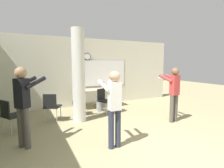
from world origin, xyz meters
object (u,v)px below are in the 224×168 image
at_px(chair_table_front, 104,99).
at_px(bottle_on_table, 104,86).
at_px(person_playing_front, 114,103).
at_px(person_watching_back, 23,101).
at_px(folding_table, 97,90).
at_px(person_playing_side, 174,90).
at_px(chair_by_left_wall, 11,114).
at_px(chair_table_left, 79,101).
at_px(chair_near_pillar, 52,105).

bearing_deg(chair_table_front, bottle_on_table, 67.11).
distance_m(bottle_on_table, person_playing_front, 3.63).
bearing_deg(person_watching_back, chair_table_front, 32.81).
bearing_deg(folding_table, person_playing_side, -61.77).
relative_size(chair_by_left_wall, person_watching_back, 0.51).
relative_size(folding_table, person_watching_back, 1.09).
distance_m(chair_table_left, chair_table_front, 0.89).
distance_m(bottle_on_table, chair_table_front, 1.09).
distance_m(person_playing_side, person_watching_back, 4.03).
relative_size(chair_near_pillar, chair_by_left_wall, 1.00).
xyz_separation_m(folding_table, person_playing_side, (1.44, -2.68, 0.28)).
distance_m(chair_table_front, chair_by_left_wall, 2.92).
height_order(chair_table_front, chair_by_left_wall, same).
distance_m(chair_by_left_wall, person_playing_side, 4.52).
relative_size(folding_table, person_playing_front, 1.15).
bearing_deg(chair_table_front, chair_by_left_wall, -166.86).
height_order(chair_near_pillar, chair_by_left_wall, same).
height_order(chair_table_left, person_watching_back, person_watching_back).
xyz_separation_m(chair_near_pillar, person_playing_front, (0.96, -2.30, 0.44)).
relative_size(chair_table_left, chair_near_pillar, 1.00).
relative_size(chair_table_left, chair_table_front, 1.00).
bearing_deg(bottle_on_table, person_watching_back, -138.59).
xyz_separation_m(person_playing_side, person_playing_front, (-2.35, -0.68, -0.02)).
bearing_deg(person_playing_side, folding_table, 118.23).
bearing_deg(bottle_on_table, person_playing_front, -110.03).
distance_m(chair_table_left, person_watching_back, 2.41).
bearing_deg(person_playing_side, chair_by_left_wall, 165.69).
relative_size(bottle_on_table, chair_table_left, 0.33).
relative_size(bottle_on_table, person_playing_side, 0.17).
xyz_separation_m(chair_table_left, chair_table_front, (0.89, -0.08, 0.00)).
bearing_deg(person_playing_front, chair_by_left_wall, 138.19).
bearing_deg(person_playing_front, person_watching_back, 153.75).
distance_m(chair_near_pillar, person_playing_side, 3.71).
height_order(bottle_on_table, person_watching_back, person_watching_back).
bearing_deg(chair_near_pillar, chair_table_left, 14.65).
bearing_deg(chair_near_pillar, chair_by_left_wall, -154.16).
bearing_deg(person_playing_side, person_playing_front, -163.88).
bearing_deg(folding_table, chair_table_left, -139.13).
bearing_deg(chair_near_pillar, folding_table, 29.77).
bearing_deg(chair_by_left_wall, person_watching_back, -71.52).
bearing_deg(person_playing_front, folding_table, 74.86).
xyz_separation_m(folding_table, chair_near_pillar, (-1.87, -1.07, -0.18)).
bearing_deg(chair_table_left, folding_table, 40.87).
distance_m(folding_table, chair_table_left, 1.28).
height_order(folding_table, person_playing_side, person_playing_side).
height_order(folding_table, bottle_on_table, bottle_on_table).
bearing_deg(person_watching_back, folding_table, 44.38).
distance_m(chair_table_left, person_playing_side, 3.07).
relative_size(chair_table_left, person_watching_back, 0.51).
xyz_separation_m(bottle_on_table, person_playing_side, (1.11, -2.73, 0.12)).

